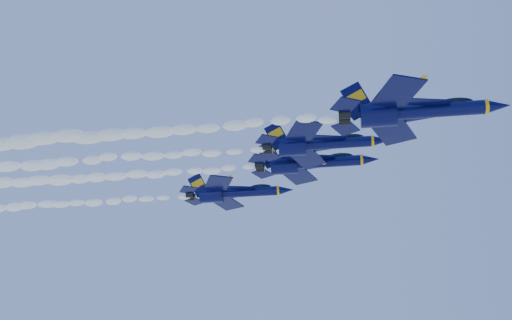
# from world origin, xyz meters

# --- Properties ---
(jet_lead) EXTENTS (19.51, 16.00, 7.25)m
(jet_lead) POSITION_xyz_m (14.50, -14.79, 150.20)
(jet_lead) COLOR #060737
(smoke_trail_jet_lead) EXTENTS (59.53, 2.49, 2.24)m
(smoke_trail_jet_lead) POSITION_xyz_m (-23.60, -14.79, 149.71)
(smoke_trail_jet_lead) COLOR white
(jet_second) EXTENTS (17.19, 14.10, 6.39)m
(jet_second) POSITION_xyz_m (3.20, -3.60, 152.63)
(jet_second) COLOR #060737
(smoke_trail_jet_second) EXTENTS (59.53, 2.19, 1.97)m
(smoke_trail_jet_second) POSITION_xyz_m (-33.90, -3.60, 152.16)
(smoke_trail_jet_second) COLOR white
(jet_third) EXTENTS (18.16, 14.90, 6.75)m
(jet_third) POSITION_xyz_m (1.54, 4.33, 153.83)
(jet_third) COLOR #060737
(smoke_trail_jet_third) EXTENTS (59.53, 2.31, 2.08)m
(smoke_trail_jet_third) POSITION_xyz_m (-35.98, 4.33, 153.36)
(smoke_trail_jet_third) COLOR white
(jet_fourth) EXTENTS (17.75, 14.56, 6.60)m
(jet_fourth) POSITION_xyz_m (-11.54, 14.88, 154.41)
(jet_fourth) COLOR #060737
(smoke_trail_jet_fourth) EXTENTS (59.53, 2.26, 2.04)m
(smoke_trail_jet_fourth) POSITION_xyz_m (-48.88, 14.88, 153.94)
(smoke_trail_jet_fourth) COLOR white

